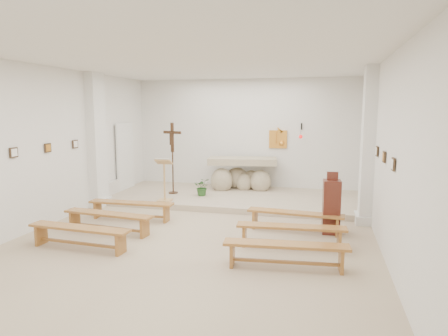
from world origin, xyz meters
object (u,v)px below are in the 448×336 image
(altar, at_px, (241,176))
(bench_left_third, at_px, (79,232))
(lectern, at_px, (164,180))
(bench_right_front, at_px, (295,217))
(bench_right_second, at_px, (291,231))
(bench_left_second, at_px, (108,218))
(donation_pedestal, at_px, (331,206))
(bench_right_third, at_px, (286,250))
(bench_left_front, at_px, (131,206))
(crucifix_stand, at_px, (172,153))

(altar, xyz_separation_m, bench_left_third, (-1.91, -5.51, -0.24))
(lectern, xyz_separation_m, bench_right_front, (3.50, -1.35, -0.41))
(lectern, relative_size, bench_right_second, 0.57)
(altar, distance_m, bench_left_second, 4.88)
(donation_pedestal, xyz_separation_m, bench_right_second, (-0.73, -1.10, -0.25))
(bench_left_third, bearing_deg, bench_right_front, 32.08)
(donation_pedestal, distance_m, bench_right_third, 2.26)
(altar, xyz_separation_m, bench_left_second, (-1.91, -4.49, -0.24))
(bench_left_front, distance_m, bench_right_second, 3.91)
(lectern, xyz_separation_m, bench_right_third, (3.50, -3.40, -0.41))
(lectern, height_order, bench_right_second, lectern)
(bench_right_front, bearing_deg, lectern, 164.33)
(bench_left_front, relative_size, bench_left_second, 0.99)
(bench_left_second, distance_m, bench_left_third, 1.02)
(altar, relative_size, bench_left_second, 1.06)
(altar, height_order, bench_left_front, altar)
(bench_left_front, height_order, bench_left_third, same)
(bench_left_third, bearing_deg, bench_left_second, 93.58)
(lectern, bearing_deg, donation_pedestal, -22.30)
(donation_pedestal, bearing_deg, bench_right_third, -113.40)
(bench_right_second, bearing_deg, donation_pedestal, 51.63)
(lectern, distance_m, bench_right_front, 3.77)
(bench_left_front, bearing_deg, donation_pedestal, -0.47)
(crucifix_stand, bearing_deg, altar, 50.01)
(bench_right_second, xyz_separation_m, bench_right_third, (0.00, -1.02, 0.00))
(bench_right_second, bearing_deg, lectern, 141.10)
(donation_pedestal, distance_m, bench_right_front, 0.78)
(bench_left_second, xyz_separation_m, bench_left_third, (0.00, -1.02, 0.00))
(lectern, height_order, bench_left_front, lectern)
(crucifix_stand, xyz_separation_m, donation_pedestal, (4.39, -2.30, -0.76))
(bench_left_front, xyz_separation_m, bench_left_third, (-0.00, -2.05, 0.00))
(bench_left_third, bearing_deg, donation_pedestal, 28.80)
(bench_right_second, bearing_deg, bench_left_second, 175.26)
(bench_left_third, relative_size, bench_right_third, 1.00)
(altar, bearing_deg, donation_pedestal, -61.59)
(lectern, distance_m, bench_left_third, 3.43)
(donation_pedestal, relative_size, bench_left_second, 0.64)
(lectern, bearing_deg, bench_left_third, -100.11)
(altar, relative_size, lectern, 1.84)
(bench_left_front, relative_size, bench_right_front, 0.99)
(bench_right_third, bearing_deg, bench_right_front, 84.61)
(bench_right_second, bearing_deg, altar, 107.82)
(donation_pedestal, height_order, bench_left_second, donation_pedestal)
(bench_right_front, height_order, bench_right_second, same)
(altar, bearing_deg, bench_right_third, -80.34)
(lectern, relative_size, crucifix_stand, 0.57)
(bench_left_second, height_order, bench_right_second, same)
(donation_pedestal, xyz_separation_m, bench_left_third, (-4.50, -2.12, -0.25))
(bench_left_second, bearing_deg, bench_left_front, 96.00)
(bench_right_front, xyz_separation_m, bench_left_third, (-3.77, -2.05, 0.00))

